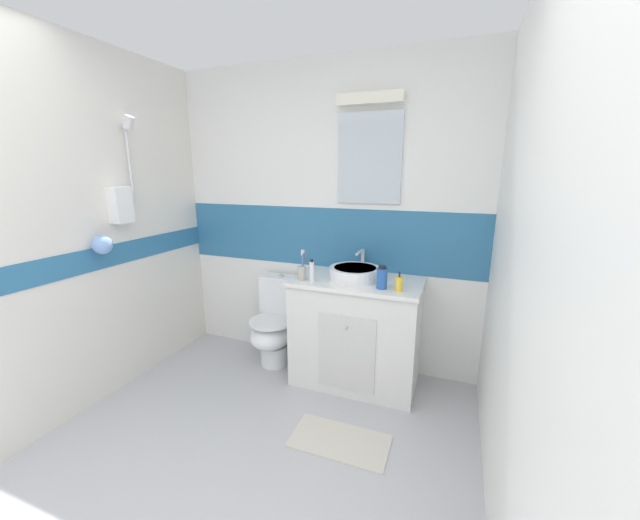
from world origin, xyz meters
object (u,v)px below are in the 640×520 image
mouthwash_bottle (382,278)px  toothpaste_tube_upright (312,271)px  soap_dispenser (399,284)px  toilet (275,324)px  sink_basin (355,273)px  toothbrush_cup (302,271)px

mouthwash_bottle → toothpaste_tube_upright: bearing=-176.6°
soap_dispenser → toothpaste_tube_upright: bearing=-178.7°
toilet → toothpaste_tube_upright: bearing=-26.0°
sink_basin → toilet: 0.89m
toothbrush_cup → mouthwash_bottle: (0.60, 0.01, 0.01)m
sink_basin → soap_dispenser: size_ratio=3.06×
soap_dispenser → mouthwash_bottle: (-0.12, 0.02, 0.02)m
sink_basin → toilet: sink_basin is taller
toothbrush_cup → soap_dispenser: bearing=-0.6°
soap_dispenser → mouthwash_bottle: bearing=172.4°
sink_basin → toothbrush_cup: size_ratio=1.86×
mouthwash_bottle → toothpaste_tube_upright: size_ratio=0.95×
toilet → mouthwash_bottle: (0.94, -0.18, 0.57)m
toilet → toothbrush_cup: bearing=-28.9°
toothbrush_cup → sink_basin: bearing=23.9°
sink_basin → toilet: size_ratio=0.56×
sink_basin → toothpaste_tube_upright: bearing=-146.5°
sink_basin → toothpaste_tube_upright: (-0.28, -0.18, 0.03)m
sink_basin → toothbrush_cup: toothbrush_cup is taller
toothbrush_cup → toilet: bearing=151.1°
soap_dispenser → toothpaste_tube_upright: (-0.63, -0.01, 0.03)m
toothpaste_tube_upright → soap_dispenser: bearing=1.3°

